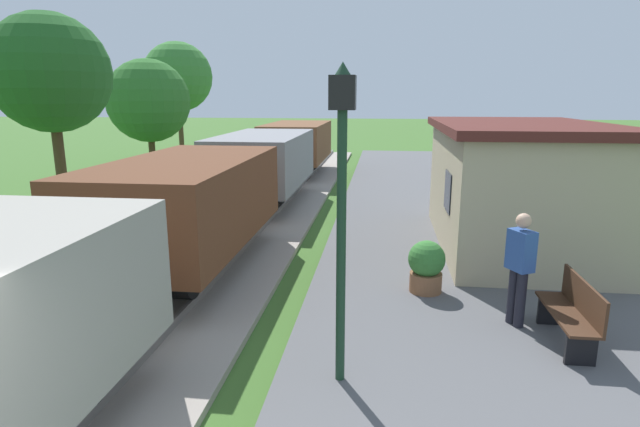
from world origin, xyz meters
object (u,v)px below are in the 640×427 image
at_px(station_hut, 516,185).
at_px(tree_field_left, 148,101).
at_px(freight_train, 235,181).
at_px(potted_planter, 426,266).
at_px(person_waiting, 520,265).
at_px(tree_field_distant, 178,77).
at_px(bench_near_hut, 572,311).
at_px(lamp_post_near, 342,170).
at_px(tree_trackside_far, 50,74).

height_order(station_hut, tree_field_left, tree_field_left).
distance_m(freight_train, station_hut, 6.92).
bearing_deg(potted_planter, person_waiting, -43.79).
xyz_separation_m(tree_field_left, tree_field_distant, (-1.62, 7.34, 1.25)).
bearing_deg(bench_near_hut, lamp_post_near, -157.23).
bearing_deg(potted_planter, tree_field_left, 130.44).
bearing_deg(tree_field_distant, tree_field_left, -77.58).
height_order(freight_train, potted_planter, freight_train).
relative_size(station_hut, potted_planter, 6.33).
height_order(tree_trackside_far, tree_field_distant, tree_field_distant).
height_order(bench_near_hut, tree_trackside_far, tree_trackside_far).
distance_m(freight_train, bench_near_hut, 8.85).
xyz_separation_m(freight_train, station_hut, (6.80, -1.23, 0.26)).
distance_m(station_hut, potted_planter, 3.85).
xyz_separation_m(tree_trackside_far, tree_field_distant, (-3.01, 15.87, 0.46)).
xyz_separation_m(bench_near_hut, tree_field_left, (-12.69, 14.45, 2.64)).
xyz_separation_m(freight_train, tree_trackside_far, (-4.83, -0.08, 2.75)).
height_order(tree_trackside_far, tree_field_left, tree_trackside_far).
relative_size(lamp_post_near, tree_trackside_far, 0.65).
bearing_deg(person_waiting, freight_train, -71.12).
bearing_deg(station_hut, potted_planter, -125.14).
relative_size(tree_trackside_far, tree_field_left, 1.11).
distance_m(station_hut, bench_near_hut, 4.86).
bearing_deg(person_waiting, potted_planter, -71.97).
relative_size(freight_train, lamp_post_near, 7.03).
relative_size(potted_planter, tree_field_distant, 0.14).
distance_m(person_waiting, tree_trackside_far, 12.34).
relative_size(lamp_post_near, tree_field_distant, 0.56).
relative_size(station_hut, person_waiting, 3.39).
xyz_separation_m(freight_train, potted_planter, (4.65, -4.29, -0.67)).
bearing_deg(bench_near_hut, tree_trackside_far, 152.38).
distance_m(freight_train, potted_planter, 6.36).
bearing_deg(bench_near_hut, freight_train, 137.23).
relative_size(person_waiting, tree_trackside_far, 0.30).
height_order(freight_train, tree_field_left, tree_field_left).
xyz_separation_m(station_hut, tree_trackside_far, (-11.63, 1.16, 2.49)).
distance_m(lamp_post_near, tree_trackside_far, 11.02).
relative_size(station_hut, bench_near_hut, 3.87).
relative_size(station_hut, tree_trackside_far, 1.02).
relative_size(freight_train, tree_field_distant, 3.96).
xyz_separation_m(potted_planter, tree_field_left, (-10.86, 12.75, 2.64)).
relative_size(freight_train, tree_field_left, 5.06).
bearing_deg(station_hut, tree_field_left, 143.34).
xyz_separation_m(freight_train, tree_field_distant, (-7.83, 15.80, 3.21)).
xyz_separation_m(person_waiting, tree_trackside_far, (-10.70, 5.39, 2.96)).
bearing_deg(tree_trackside_far, freight_train, 0.92).
bearing_deg(tree_field_distant, freight_train, -63.63).
height_order(person_waiting, tree_field_left, tree_field_left).
relative_size(bench_near_hut, person_waiting, 0.88).
bearing_deg(tree_trackside_far, tree_field_distant, 100.72).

